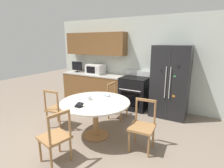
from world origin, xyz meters
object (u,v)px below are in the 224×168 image
Objects in this scene: refrigerator at (170,82)px; dining_chair_far at (117,102)px; dining_chair_right at (142,127)px; wallet at (79,105)px; dining_chair_left at (57,109)px; microwave at (96,69)px; dining_chair_near at (55,138)px; countertop_tv at (77,66)px; candle_glass at (89,98)px; oven_range at (134,93)px.

dining_chair_far is (-1.11, -0.83, -0.48)m from refrigerator.
dining_chair_right reaches higher than wallet.
dining_chair_left is at bearing -40.28° from dining_chair_far.
microwave is 3.15m from dining_chair_near.
dining_chair_near is at bearing -0.84° from dining_chair_far.
microwave is 1.39× the size of countertop_tv.
candle_glass is (-0.06, 0.99, 0.36)m from dining_chair_near.
wallet is (1.92, -2.25, -0.31)m from countertop_tv.
microwave reaches higher than dining_chair_near.
countertop_tv is 3.10× the size of wallet.
dining_chair_right is (2.99, -1.82, -0.65)m from countertop_tv.
dining_chair_far is (1.24, -0.89, -0.62)m from microwave.
dining_chair_right is at bearing -64.01° from oven_range.
oven_range reaches higher than dining_chair_left.
dining_chair_far is at bearing 82.27° from candle_glass.
dining_chair_far is 1.38m from dining_chair_right.
oven_range is 1.96× the size of microwave.
candle_glass is 0.40m from wallet.
microwave is 0.61× the size of dining_chair_left.
candle_glass is at bearing 99.46° from wallet.
candle_glass is (-1.24, -1.80, -0.12)m from refrigerator.
dining_chair_left is 1.00× the size of dining_chair_near.
dining_chair_near is at bearing -90.69° from wallet.
oven_range is 2.20m from countertop_tv.
dining_chair_near is 7.09× the size of wallet.
dining_chair_right is 1.19m from candle_glass.
oven_range is 2.22m from dining_chair_left.
refrigerator is 4.62× the size of countertop_tv.
countertop_tv is 0.44× the size of dining_chair_near.
refrigerator is 2.02× the size of dining_chair_left.
wallet is (-1.17, -2.20, -0.13)m from refrigerator.
countertop_tv is at bearing -112.52° from dining_chair_far.
countertop_tv is (-2.11, 0.02, 0.62)m from oven_range.
countertop_tv reaches higher than wallet.
microwave is 0.61× the size of dining_chair_near.
candle_glass reaches higher than wallet.
dining_chair_far is at bearing -143.32° from refrigerator.
wallet is at bearing -24.24° from dining_chair_left.
dining_chair_near is (1.91, -2.84, -0.65)m from countertop_tv.
refrigerator is 2.85m from dining_chair_left.
oven_range is 1.20× the size of dining_chair_left.
dining_chair_far is 1.97m from dining_chair_near.
countertop_tv reaches higher than dining_chair_near.
candle_glass is at bearing 16.29° from dining_chair_near.
oven_range is at bearing 8.87° from dining_chair_near.
countertop_tv reaches higher than oven_range.
oven_range is at bearing 178.35° from refrigerator.
wallet is (0.07, -0.40, -0.01)m from candle_glass.
countertop_tv is 0.44× the size of dining_chair_far.
dining_chair_near is at bearing 40.13° from dining_chair_right.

